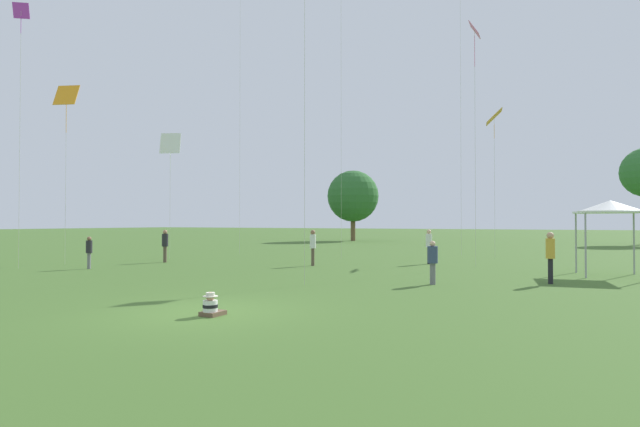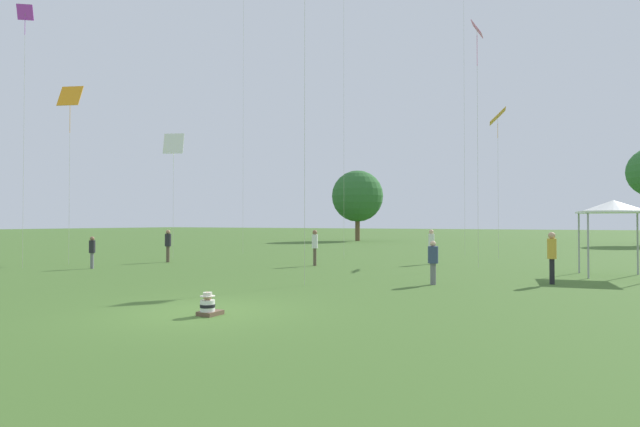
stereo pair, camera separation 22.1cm
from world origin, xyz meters
The scene contains 15 objects.
ground_plane centered at (0.00, 0.00, 0.00)m, with size 300.00×300.00×0.00m, color #426628.
seated_toddler centered at (0.44, -0.29, 0.23)m, with size 0.43×0.54×0.56m.
person_standing_0 centered at (1.14, 16.32, 1.11)m, with size 0.41×0.41×1.81m.
person_standing_1 centered at (-3.79, 12.62, 1.11)m, with size 0.33×0.33×1.80m.
person_standing_2 centered at (-11.97, 10.77, 1.07)m, with size 0.37×0.37×1.78m.
person_standing_3 centered at (7.22, 10.01, 1.13)m, with size 0.43×0.43×1.84m.
person_standing_4 centered at (-12.33, 6.28, 0.92)m, with size 0.37×0.37×1.52m.
person_standing_5 centered at (3.54, 7.93, 0.91)m, with size 0.46×0.46×1.54m.
canopy_tent centered at (9.27, 13.97, 2.80)m, with size 2.80×2.80×3.09m.
kite_0 centered at (3.65, 15.62, 11.14)m, with size 0.54×0.88×12.04m.
kite_2 centered at (-13.73, 12.93, 6.86)m, with size 1.26×0.70×7.59m.
kite_4 centered at (-15.53, 4.91, 11.59)m, with size 0.71×0.62×12.69m.
kite_8 centered at (3.56, 22.52, 8.53)m, with size 1.12×1.39×9.12m.
kite_9 centered at (-15.53, 7.33, 8.65)m, with size 1.31×0.90×9.39m.
distant_tree_0 centered at (-15.37, 44.14, 5.24)m, with size 6.01×6.01×8.26m.
Camera 1 is at (8.12, -9.52, 2.20)m, focal length 28.00 mm.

